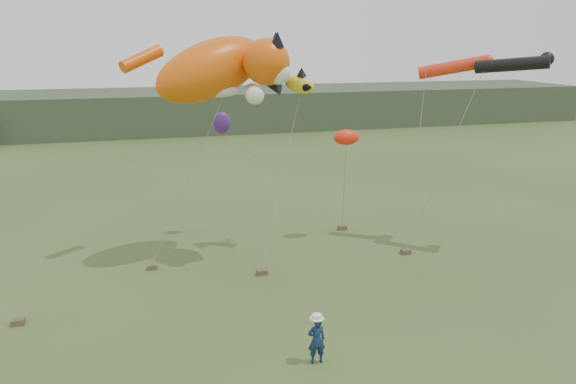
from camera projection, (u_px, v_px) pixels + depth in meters
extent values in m
plane|color=#385123|center=(315.00, 326.00, 18.66)|extent=(120.00, 120.00, 0.00)
cube|color=#2D3D28|center=(186.00, 110.00, 60.04)|extent=(90.00, 12.00, 4.00)
imported|color=#132448|center=(317.00, 340.00, 16.37)|extent=(0.54, 0.36, 1.46)
cube|color=brown|center=(152.00, 267.00, 23.27)|extent=(0.40, 0.32, 0.21)
cube|color=brown|center=(262.00, 272.00, 22.75)|extent=(0.40, 0.32, 0.21)
cube|color=brown|center=(406.00, 251.00, 24.95)|extent=(0.40, 0.32, 0.21)
cube|color=brown|center=(18.00, 322.00, 18.73)|extent=(0.40, 0.32, 0.21)
cube|color=brown|center=(342.00, 227.00, 28.14)|extent=(0.40, 0.32, 0.21)
ellipsoid|color=#E15609|center=(211.00, 69.00, 22.71)|extent=(5.88, 4.01, 3.69)
sphere|color=#E15609|center=(266.00, 62.00, 22.19)|extent=(1.86, 1.86, 1.86)
cone|color=black|center=(277.00, 39.00, 21.56)|extent=(0.58, 0.71, 0.70)
cone|color=black|center=(276.00, 39.00, 22.57)|extent=(0.58, 0.67, 0.66)
sphere|color=silver|center=(279.00, 73.00, 22.11)|extent=(0.93, 0.93, 0.93)
ellipsoid|color=silver|center=(218.00, 90.00, 22.69)|extent=(1.82, 0.91, 0.57)
sphere|color=silver|center=(255.00, 95.00, 21.78)|extent=(0.72, 0.72, 0.72)
sphere|color=silver|center=(252.00, 92.00, 23.18)|extent=(0.72, 0.72, 0.72)
cylinder|color=#E15609|center=(142.00, 59.00, 22.69)|extent=(1.93, 1.41, 1.12)
ellipsoid|color=yellow|center=(299.00, 85.00, 23.97)|extent=(1.55, 1.20, 1.02)
cone|color=black|center=(272.00, 85.00, 23.95)|extent=(0.99, 1.07, 0.85)
cone|color=black|center=(302.00, 72.00, 23.86)|extent=(0.47, 0.47, 0.38)
cone|color=black|center=(309.00, 87.00, 23.63)|extent=(0.50, 0.53, 0.38)
cone|color=black|center=(303.00, 86.00, 24.51)|extent=(0.50, 0.53, 0.38)
cylinder|color=black|center=(512.00, 65.00, 23.50)|extent=(2.57, 2.40, 0.82)
sphere|color=black|center=(547.00, 59.00, 23.34)|extent=(0.59, 0.59, 0.59)
cylinder|color=red|center=(453.00, 67.00, 24.85)|extent=(2.91, 2.03, 1.12)
sphere|color=red|center=(487.00, 62.00, 24.68)|extent=(0.60, 0.60, 0.60)
ellipsoid|color=red|center=(346.00, 137.00, 25.85)|extent=(1.22, 0.71, 0.71)
ellipsoid|color=#492075|center=(222.00, 123.00, 26.12)|extent=(0.82, 0.55, 1.01)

